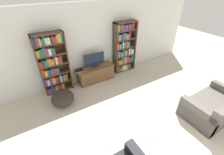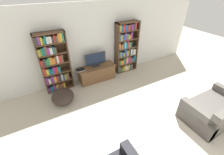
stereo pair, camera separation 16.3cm
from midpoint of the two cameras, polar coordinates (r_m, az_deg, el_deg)
wall_back at (r=5.27m, az=-6.32°, el=12.93°), size 8.80×0.06×2.60m
bookshelf_left at (r=4.92m, az=-20.46°, el=5.21°), size 0.88×0.30×1.91m
bookshelf_right at (r=5.79m, az=6.03°, el=11.00°), size 0.88×0.30×1.91m
tv_stand at (r=5.44m, az=-4.94°, el=1.68°), size 1.35×0.49×0.54m
television at (r=5.21m, az=-5.39°, el=6.88°), size 0.75×0.16×0.50m
laptop at (r=5.16m, az=-11.11°, el=2.88°), size 0.30×0.22×0.03m
area_rug at (r=4.13m, az=7.19°, el=-15.97°), size 1.81×1.47×0.02m
couch_right_sofa at (r=4.81m, az=35.25°, el=-10.23°), size 1.55×0.95×0.79m
beanbag_ottoman at (r=4.64m, az=-17.29°, el=-6.94°), size 0.64×0.64×0.46m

